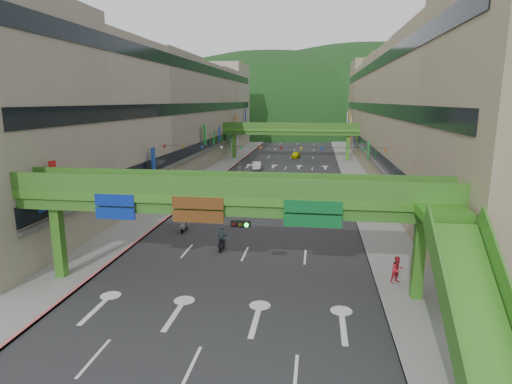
# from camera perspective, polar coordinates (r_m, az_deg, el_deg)

# --- Properties ---
(ground) EXTENTS (320.00, 320.00, 0.00)m
(ground) POSITION_cam_1_polar(r_m,az_deg,el_deg) (21.80, -7.03, -19.18)
(ground) COLOR black
(ground) RESTS_ON ground
(road_slab) EXTENTS (18.00, 140.00, 0.02)m
(road_slab) POSITION_cam_1_polar(r_m,az_deg,el_deg) (69.06, 3.72, 2.68)
(road_slab) COLOR #28282B
(road_slab) RESTS_ON ground
(sidewalk_left) EXTENTS (4.00, 140.00, 0.15)m
(sidewalk_left) POSITION_cam_1_polar(r_m,az_deg,el_deg) (70.71, -5.21, 2.93)
(sidewalk_left) COLOR gray
(sidewalk_left) RESTS_ON ground
(sidewalk_right) EXTENTS (4.00, 140.00, 0.15)m
(sidewalk_right) POSITION_cam_1_polar(r_m,az_deg,el_deg) (69.11, 12.86, 2.46)
(sidewalk_right) COLOR gray
(sidewalk_right) RESTS_ON ground
(curb_left) EXTENTS (0.20, 140.00, 0.18)m
(curb_left) POSITION_cam_1_polar(r_m,az_deg,el_deg) (70.30, -3.70, 2.92)
(curb_left) COLOR #CC5959
(curb_left) RESTS_ON ground
(curb_right) EXTENTS (0.20, 140.00, 0.18)m
(curb_right) POSITION_cam_1_polar(r_m,az_deg,el_deg) (68.98, 11.29, 2.53)
(curb_right) COLOR gray
(curb_right) RESTS_ON ground
(building_row_left) EXTENTS (12.80, 95.00, 19.00)m
(building_row_left) POSITION_cam_1_polar(r_m,az_deg,el_deg) (72.08, -11.61, 10.41)
(building_row_left) COLOR #9E937F
(building_row_left) RESTS_ON ground
(building_row_right) EXTENTS (12.80, 95.00, 19.00)m
(building_row_right) POSITION_cam_1_polar(r_m,az_deg,el_deg) (69.36, 19.87, 9.89)
(building_row_right) COLOR gray
(building_row_right) RESTS_ON ground
(overpass_near) EXTENTS (28.00, 12.27, 7.10)m
(overpass_near) POSITION_cam_1_polar(r_m,az_deg,el_deg) (24.46, -1.97, -2.30)
(overpass_near) COLOR #4C9E2D
(overpass_near) RESTS_ON ground
(overpass_far) EXTENTS (28.00, 2.20, 7.10)m
(overpass_far) POSITION_cam_1_polar(r_m,az_deg,el_deg) (83.31, 4.57, 8.02)
(overpass_far) COLOR #4C9E2D
(overpass_far) RESTS_ON ground
(hill_left) EXTENTS (168.00, 140.00, 112.00)m
(hill_left) POSITION_cam_1_polar(r_m,az_deg,el_deg) (179.43, 1.62, 8.49)
(hill_left) COLOR #1C4419
(hill_left) RESTS_ON ground
(hill_right) EXTENTS (208.00, 176.00, 128.00)m
(hill_right) POSITION_cam_1_polar(r_m,az_deg,el_deg) (199.26, 13.92, 8.51)
(hill_right) COLOR #1C4419
(hill_right) RESTS_ON ground
(bunting_string) EXTENTS (26.00, 0.36, 0.47)m
(bunting_string) POSITION_cam_1_polar(r_m,az_deg,el_deg) (48.50, 1.99, 5.79)
(bunting_string) COLOR black
(bunting_string) RESTS_ON ground
(scooter_rider_near) EXTENTS (0.58, 1.60, 1.91)m
(scooter_rider_near) POSITION_cam_1_polar(r_m,az_deg,el_deg) (33.00, -4.58, -6.33)
(scooter_rider_near) COLOR black
(scooter_rider_near) RESTS_ON ground
(scooter_rider_mid) EXTENTS (0.90, 1.58, 1.95)m
(scooter_rider_mid) POSITION_cam_1_polar(r_m,az_deg,el_deg) (53.20, 2.98, 0.94)
(scooter_rider_mid) COLOR black
(scooter_rider_mid) RESTS_ON ground
(scooter_rider_left) EXTENTS (1.10, 1.60, 2.22)m
(scooter_rider_left) POSITION_cam_1_polar(r_m,az_deg,el_deg) (37.93, -9.60, -3.60)
(scooter_rider_left) COLOR gray
(scooter_rider_left) RESTS_ON ground
(scooter_rider_far) EXTENTS (0.90, 1.60, 2.12)m
(scooter_rider_far) POSITION_cam_1_polar(r_m,az_deg,el_deg) (64.83, -2.16, 3.04)
(scooter_rider_far) COLOR maroon
(scooter_rider_far) RESTS_ON ground
(parked_scooter_row) EXTENTS (1.60, 11.55, 1.08)m
(parked_scooter_row) POSITION_cam_1_polar(r_m,az_deg,el_deg) (47.59, 12.32, -1.25)
(parked_scooter_row) COLOR black
(parked_scooter_row) RESTS_ON ground
(car_silver) EXTENTS (1.81, 4.13, 1.32)m
(car_silver) POSITION_cam_1_polar(r_m,az_deg,el_deg) (71.08, 0.11, 3.51)
(car_silver) COLOR #B4B3BA
(car_silver) RESTS_ON ground
(car_yellow) EXTENTS (1.90, 3.92, 1.29)m
(car_yellow) POSITION_cam_1_polar(r_m,az_deg,el_deg) (86.33, 5.32, 4.97)
(car_yellow) COLOR #BEC401
(car_yellow) RESTS_ON ground
(pedestrian_red) EXTENTS (1.02, 0.94, 1.69)m
(pedestrian_red) POSITION_cam_1_polar(r_m,az_deg,el_deg) (28.45, 18.31, -10.07)
(pedestrian_red) COLOR red
(pedestrian_red) RESTS_ON ground
(pedestrian_dark) EXTENTS (1.18, 0.77, 1.87)m
(pedestrian_dark) POSITION_cam_1_polar(r_m,az_deg,el_deg) (52.85, 15.62, 0.36)
(pedestrian_dark) COLOR black
(pedestrian_dark) RESTS_ON ground
(pedestrian_blue) EXTENTS (0.82, 0.62, 1.57)m
(pedestrian_blue) POSITION_cam_1_polar(r_m,az_deg,el_deg) (42.82, 14.13, -2.46)
(pedestrian_blue) COLOR #354662
(pedestrian_blue) RESTS_ON ground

